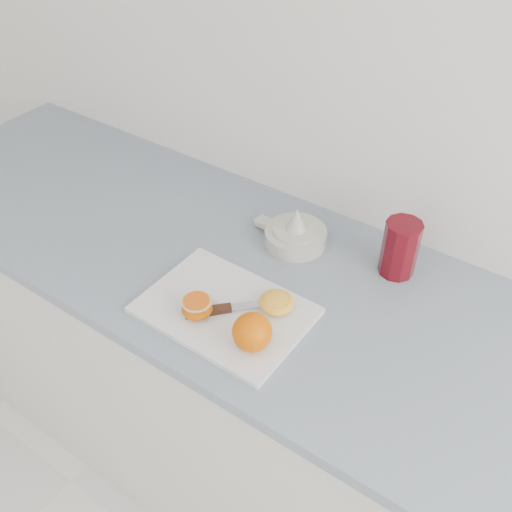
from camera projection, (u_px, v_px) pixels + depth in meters
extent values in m
cube|color=white|center=(326.00, 23.00, 1.19)|extent=(4.00, 0.04, 2.70)
cube|color=silver|center=(304.00, 421.00, 1.52)|extent=(2.40, 0.60, 0.86)
cube|color=#7C8FA5|center=(315.00, 303.00, 1.23)|extent=(2.46, 0.64, 0.03)
cube|color=white|center=(225.00, 310.00, 1.19)|extent=(0.34, 0.25, 0.01)
sphere|color=orange|center=(252.00, 332.00, 1.08)|extent=(0.08, 0.08, 0.08)
ellipsoid|color=orange|center=(197.00, 308.00, 1.16)|extent=(0.06, 0.06, 0.03)
cylinder|color=#DAC27D|center=(196.00, 302.00, 1.15)|extent=(0.06, 0.06, 0.00)
cylinder|color=orange|center=(196.00, 301.00, 1.14)|extent=(0.05, 0.05, 0.00)
ellipsoid|color=#FAAC2E|center=(276.00, 302.00, 1.17)|extent=(0.07, 0.07, 0.03)
cylinder|color=orange|center=(277.00, 299.00, 1.17)|extent=(0.06, 0.06, 0.00)
cube|color=#432214|center=(208.00, 311.00, 1.17)|extent=(0.08, 0.08, 0.01)
cube|color=#B7B7BC|center=(261.00, 303.00, 1.18)|extent=(0.10, 0.10, 0.00)
cylinder|color=#B7B7BC|center=(208.00, 311.00, 1.17)|extent=(0.01, 0.01, 0.01)
cylinder|color=beige|center=(296.00, 237.00, 1.35)|extent=(0.15, 0.15, 0.04)
cylinder|color=beige|center=(296.00, 230.00, 1.34)|extent=(0.11, 0.11, 0.01)
cone|color=beige|center=(297.00, 219.00, 1.32)|extent=(0.05, 0.05, 0.05)
cube|color=beige|center=(265.00, 223.00, 1.39)|extent=(0.05, 0.03, 0.01)
ellipsoid|color=#F85C0A|center=(299.00, 231.00, 1.32)|extent=(0.01, 0.01, 0.00)
ellipsoid|color=#F85C0A|center=(294.00, 223.00, 1.35)|extent=(0.01, 0.01, 0.00)
ellipsoid|color=#F85C0A|center=(292.00, 230.00, 1.33)|extent=(0.01, 0.01, 0.00)
ellipsoid|color=#F85C0A|center=(305.00, 229.00, 1.33)|extent=(0.01, 0.01, 0.00)
cylinder|color=#5F0913|center=(400.00, 249.00, 1.25)|extent=(0.08, 0.08, 0.13)
cylinder|color=#E35205|center=(396.00, 266.00, 1.28)|extent=(0.07, 0.07, 0.02)
cylinder|color=#5F0913|center=(405.00, 225.00, 1.20)|extent=(0.08, 0.08, 0.00)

